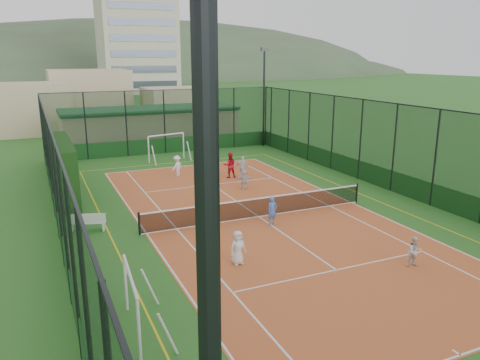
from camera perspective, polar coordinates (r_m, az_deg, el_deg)
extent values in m
plane|color=#2C6422|center=(22.75, 2.30, -4.51)|extent=(300.00, 300.00, 0.00)
cube|color=#C2552B|center=(22.75, 2.30, -4.50)|extent=(11.17, 23.97, 0.01)
cube|color=beige|center=(103.76, -12.59, 18.65)|extent=(15.00, 12.00, 30.00)
cube|color=black|center=(27.37, -20.77, 1.25)|extent=(1.07, 7.12, 3.11)
imported|color=white|center=(17.53, -0.27, -8.24)|extent=(0.69, 0.50, 1.30)
imported|color=#4874CC|center=(21.56, 3.97, -3.75)|extent=(0.51, 0.36, 1.32)
imported|color=silver|center=(18.55, 20.53, -8.18)|extent=(0.62, 0.52, 1.14)
imported|color=white|center=(30.39, -7.68, 1.70)|extent=(1.01, 0.92, 1.36)
imported|color=silver|center=(29.52, 0.34, 1.54)|extent=(0.91, 0.77, 1.46)
imported|color=silver|center=(27.29, 0.51, 0.11)|extent=(1.14, 0.64, 1.17)
imported|color=#B01221|center=(29.81, -1.25, 1.82)|extent=(0.90, 0.77, 1.61)
sphere|color=#CCE033|center=(23.97, 0.64, -3.37)|extent=(0.07, 0.07, 0.07)
sphere|color=#CCE033|center=(22.45, -5.28, -4.71)|extent=(0.07, 0.07, 0.07)
sphere|color=#CCE033|center=(24.17, -2.53, -3.23)|extent=(0.07, 0.07, 0.07)
sphere|color=#CCE033|center=(23.95, -2.94, -3.40)|extent=(0.07, 0.07, 0.07)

